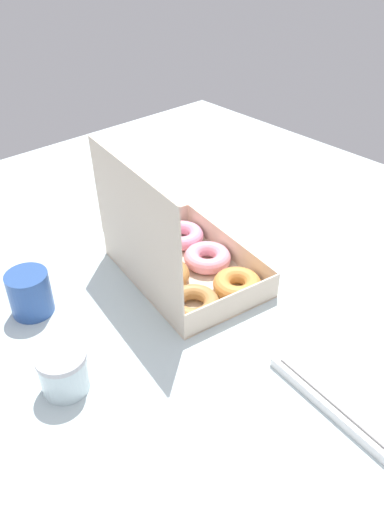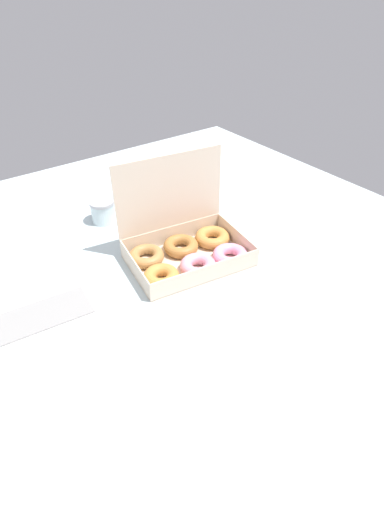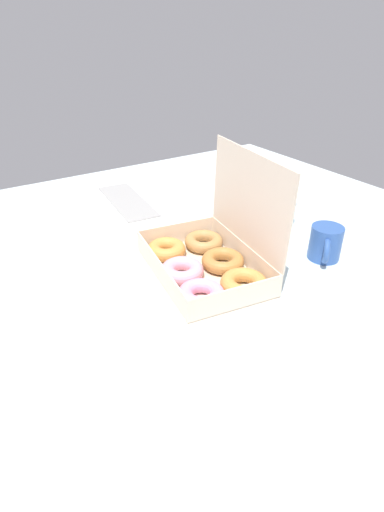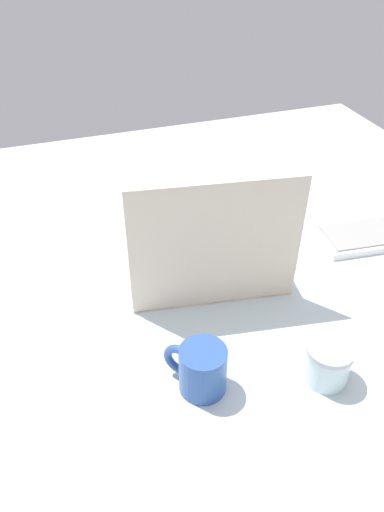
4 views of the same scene
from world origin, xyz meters
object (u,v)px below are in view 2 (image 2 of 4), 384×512
(keyboard, at_px, (23,325))
(coffee_mug, at_px, (165,197))
(glass_jar, at_px, (103,211))
(donut_box, at_px, (188,250))

(keyboard, bearing_deg, coffee_mug, 25.37)
(keyboard, xyz_separation_m, coffee_mug, (0.63, 0.30, 0.04))
(coffee_mug, height_order, glass_jar, coffee_mug)
(donut_box, distance_m, coffee_mug, 0.33)
(keyboard, height_order, coffee_mug, coffee_mug)
(donut_box, height_order, coffee_mug, donut_box)
(donut_box, xyz_separation_m, coffee_mug, (0.12, 0.31, 0.01))
(donut_box, height_order, glass_jar, donut_box)
(donut_box, relative_size, glass_jar, 4.44)
(keyboard, distance_m, coffee_mug, 0.69)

